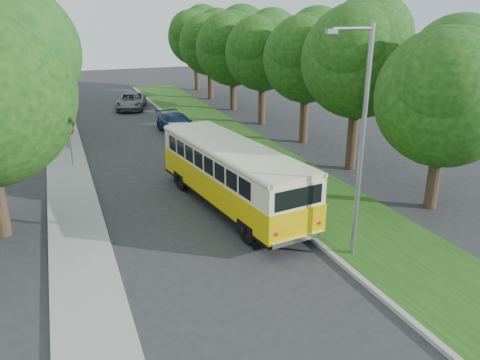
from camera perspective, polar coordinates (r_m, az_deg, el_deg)
name	(u,v)px	position (r m, az deg, el deg)	size (l,w,h in m)	color
ground	(217,246)	(17.80, -2.84, -8.07)	(120.00, 120.00, 0.00)	#28282A
curb	(253,188)	(23.20, 1.56, -0.98)	(0.20, 70.00, 0.15)	gray
grass_verge	(295,182)	(24.17, 6.69, -0.26)	(4.50, 70.00, 0.13)	#1E4312
sidewalk	(75,214)	(21.57, -19.49, -3.89)	(2.20, 70.00, 0.12)	gray
treeline	(174,48)	(33.98, -8.04, 15.63)	(24.27, 41.91, 9.46)	#332319
lamppost_near	(360,139)	(15.94, 14.43, 4.85)	(1.71, 0.16, 8.00)	gray
lamppost_far	(58,85)	(31.20, -21.31, 10.78)	(1.71, 0.16, 7.50)	gray
warning_sign	(70,138)	(27.70, -20.07, 4.83)	(0.56, 0.10, 2.50)	gray
vintage_bus	(232,177)	(20.55, -0.98, 0.42)	(2.58, 10.02, 2.98)	#E8BD07
car_silver	(204,150)	(27.42, -4.36, 3.63)	(1.62, 4.03, 1.37)	#ABABB0
car_white	(180,133)	(31.81, -7.35, 5.66)	(1.30, 3.72, 1.23)	silver
car_blue	(177,124)	(34.20, -7.65, 6.79)	(1.95, 4.79, 1.39)	navy
car_grey	(131,101)	(43.86, -13.12, 9.34)	(2.32, 5.04, 1.40)	slate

